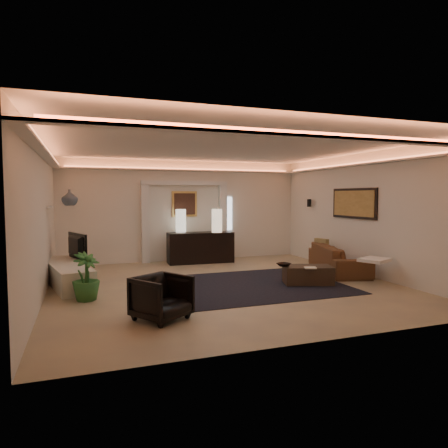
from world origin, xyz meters
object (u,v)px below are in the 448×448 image
object	(u,v)px
sofa	(338,259)
armchair	(162,298)
console	(200,249)
coffee_table	(308,275)

from	to	relation	value
sofa	armchair	size ratio (longest dim) A/B	3.04
console	sofa	distance (m)	3.76
armchair	coffee_table	bearing A→B (deg)	-11.01
sofa	coffee_table	bearing A→B (deg)	139.85
console	armchair	xyz separation A→B (m)	(-2.01, -4.82, -0.06)
coffee_table	armchair	world-z (taller)	armchair
console	sofa	size ratio (longest dim) A/B	0.81
console	coffee_table	size ratio (longest dim) A/B	1.82
sofa	armchair	bearing A→B (deg)	132.24
coffee_table	armchair	size ratio (longest dim) A/B	1.35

